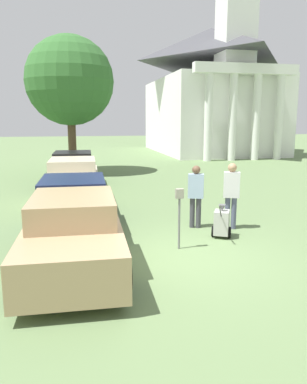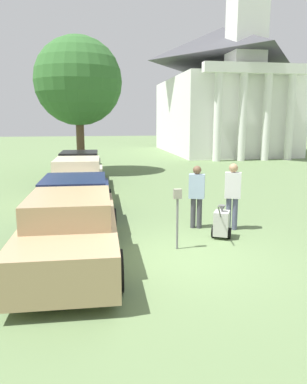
% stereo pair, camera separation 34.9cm
% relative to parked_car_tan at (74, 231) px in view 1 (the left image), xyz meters
% --- Properties ---
extents(ground_plane, '(120.00, 120.00, 0.00)m').
position_rel_parked_car_tan_xyz_m(ground_plane, '(2.30, -0.12, -0.69)').
color(ground_plane, '#607A4C').
extents(parked_car_tan, '(2.08, 4.93, 1.46)m').
position_rel_parked_car_tan_xyz_m(parked_car_tan, '(0.00, 0.00, 0.00)').
color(parked_car_tan, tan).
rests_on(parked_car_tan, ground_plane).
extents(parked_car_navy, '(2.17, 5.14, 1.38)m').
position_rel_parked_car_tan_xyz_m(parked_car_navy, '(0.00, 2.81, -0.03)').
color(parked_car_navy, '#19234C').
rests_on(parked_car_navy, ground_plane).
extents(parked_car_cream, '(2.05, 5.06, 1.56)m').
position_rel_parked_car_tan_xyz_m(parked_car_cream, '(-0.00, 6.08, 0.04)').
color(parked_car_cream, beige).
rests_on(parked_car_cream, ground_plane).
extents(parked_car_black, '(2.11, 5.07, 1.50)m').
position_rel_parked_car_tan_xyz_m(parked_car_black, '(-0.00, 9.68, 0.01)').
color(parked_car_black, black).
rests_on(parked_car_black, ground_plane).
extents(parking_meter, '(0.18, 0.09, 1.40)m').
position_rel_parked_car_tan_xyz_m(parking_meter, '(2.34, 0.42, 0.28)').
color(parking_meter, slate).
rests_on(parking_meter, ground_plane).
extents(person_worker, '(0.47, 0.35, 1.72)m').
position_rel_parked_car_tan_xyz_m(person_worker, '(3.25, 1.98, 0.29)').
color(person_worker, '#3F3F47').
rests_on(person_worker, ground_plane).
extents(person_supervisor, '(0.47, 0.36, 1.79)m').
position_rel_parked_car_tan_xyz_m(person_supervisor, '(4.15, 1.68, 0.34)').
color(person_supervisor, '#515670').
rests_on(person_supervisor, ground_plane).
extents(equipment_cart, '(0.64, 0.96, 1.00)m').
position_rel_parked_car_tan_xyz_m(equipment_cart, '(3.62, 1.01, -0.30)').
color(equipment_cart, '#B2B2AD').
rests_on(equipment_cart, ground_plane).
extents(church, '(9.28, 14.32, 23.75)m').
position_rel_parked_car_tan_xyz_m(church, '(12.08, 24.53, 5.26)').
color(church, white).
rests_on(church, ground_plane).
extents(shade_tree, '(4.73, 4.73, 7.32)m').
position_rel_parked_car_tan_xyz_m(shade_tree, '(-0.02, 13.75, 4.24)').
color(shade_tree, brown).
rests_on(shade_tree, ground_plane).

